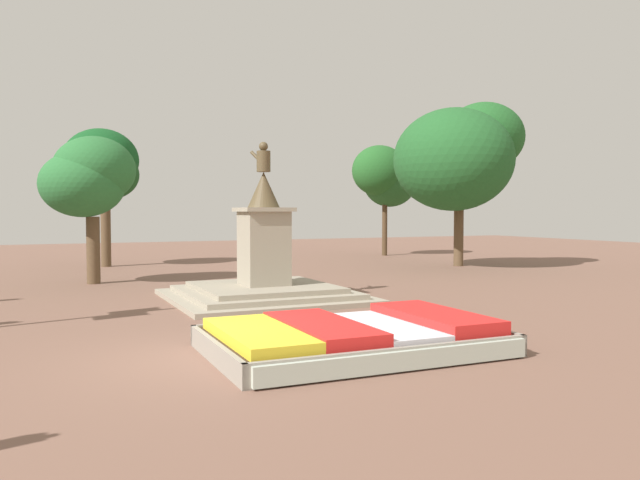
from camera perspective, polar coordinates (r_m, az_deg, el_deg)
name	(u,v)px	position (r m, az deg, el deg)	size (l,w,h in m)	color
ground_plane	(206,358)	(11.67, -10.37, -10.55)	(89.56, 89.56, 0.00)	brown
flower_planter	(354,337)	(11.96, 3.13, -8.86)	(5.43, 3.66, 0.63)	#38281C
statue_monument	(264,273)	(18.93, -5.14, -2.98)	(5.54, 5.54, 4.74)	#A09681
park_tree_far_left	(385,176)	(38.09, 5.98, 5.80)	(4.26, 3.53, 6.63)	#4C3823
park_tree_behind_statue	(460,153)	(30.30, 12.65, 7.74)	(6.38, 5.80, 7.84)	brown
park_tree_far_right	(104,166)	(32.13, -19.18, 6.42)	(3.58, 3.72, 6.69)	brown
park_tree_street_side	(88,178)	(24.32, -20.43, 5.32)	(3.41, 3.24, 5.40)	brown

